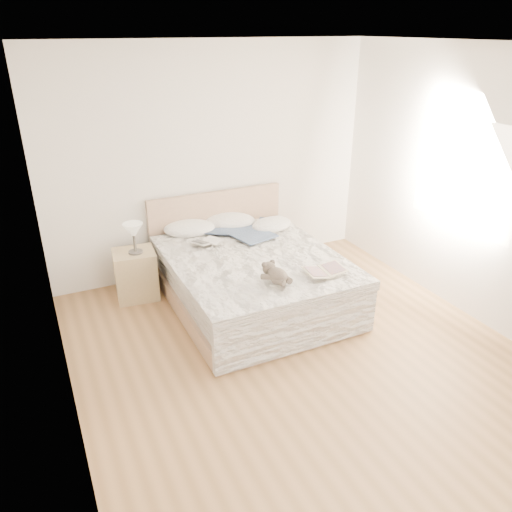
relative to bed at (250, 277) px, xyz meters
The scene contains 16 objects.
floor 1.23m from the bed, 90.00° to the right, with size 4.00×4.50×0.00m, color brown.
ceiling 2.67m from the bed, 90.00° to the right, with size 4.00×4.50×0.00m, color white.
wall_back 1.49m from the bed, 90.00° to the left, with size 4.00×0.02×2.70m, color white.
wall_left 2.55m from the bed, 149.21° to the right, with size 0.02×4.50×2.70m, color white.
wall_right 2.55m from the bed, 30.79° to the right, with size 0.02×4.50×2.70m, color white.
window 2.46m from the bed, 24.16° to the right, with size 0.02×1.30×1.10m, color white.
bed is the anchor object (origin of this frame).
nightstand 1.29m from the bed, 149.57° to the left, with size 0.45×0.40×0.56m, color tan.
table_lamp 1.35m from the bed, 150.58° to the left, with size 0.26×0.26×0.34m.
pillow_left 1.01m from the bed, 114.56° to the left, with size 0.60×0.42×0.18m, color white.
pillow_middle 0.95m from the bed, 81.54° to the left, with size 0.63×0.44×0.19m, color white.
pillow_right 0.84m from the bed, 45.67° to the left, with size 0.52×0.37×0.16m, color white.
blouse 0.60m from the bed, 68.36° to the left, with size 0.66×0.71×0.03m, color #334667, non-canonical shape.
photo_book 0.62m from the bed, 130.40° to the left, with size 0.30×0.20×0.02m, color silver.
childrens_book 0.95m from the bed, 59.65° to the right, with size 0.41×0.28×0.03m, color beige.
teddy_bear 0.86m from the bed, 96.06° to the right, with size 0.21×0.30×0.16m, color brown, non-canonical shape.
Camera 1 is at (-2.04, -3.24, 2.81)m, focal length 35.00 mm.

